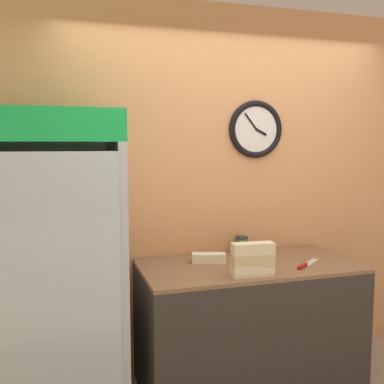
# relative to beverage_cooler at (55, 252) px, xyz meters

# --- Properties ---
(wall_back) EXTENTS (5.20, 0.10, 2.70)m
(wall_back) POSITION_rel_beverage_cooler_xyz_m (1.27, 0.35, 0.32)
(wall_back) COLOR tan
(wall_back) RESTS_ON ground_plane
(prep_counter) EXTENTS (1.48, 0.72, 0.87)m
(prep_counter) POSITION_rel_beverage_cooler_xyz_m (1.27, -0.05, -0.60)
(prep_counter) COLOR #332D28
(prep_counter) RESTS_ON ground_plane
(beverage_cooler) EXTENTS (0.79, 0.71, 1.88)m
(beverage_cooler) POSITION_rel_beverage_cooler_xyz_m (0.00, 0.00, 0.00)
(beverage_cooler) COLOR #B2B7BC
(beverage_cooler) RESTS_ON ground_plane
(sandwich_stack_bottom) EXTENTS (0.27, 0.10, 0.07)m
(sandwich_stack_bottom) POSITION_rel_beverage_cooler_xyz_m (1.18, -0.31, -0.13)
(sandwich_stack_bottom) COLOR beige
(sandwich_stack_bottom) RESTS_ON prep_counter
(sandwich_stack_middle) EXTENTS (0.27, 0.11, 0.07)m
(sandwich_stack_middle) POSITION_rel_beverage_cooler_xyz_m (1.18, -0.31, -0.06)
(sandwich_stack_middle) COLOR tan
(sandwich_stack_middle) RESTS_ON sandwich_stack_bottom
(sandwich_stack_top) EXTENTS (0.27, 0.11, 0.07)m
(sandwich_stack_top) POSITION_rel_beverage_cooler_xyz_m (1.18, -0.31, 0.01)
(sandwich_stack_top) COLOR beige
(sandwich_stack_top) RESTS_ON sandwich_stack_middle
(sandwich_flat_left) EXTENTS (0.25, 0.14, 0.07)m
(sandwich_flat_left) POSITION_rel_beverage_cooler_xyz_m (1.02, 0.06, -0.13)
(sandwich_flat_left) COLOR beige
(sandwich_flat_left) RESTS_ON prep_counter
(sandwich_flat_right) EXTENTS (0.30, 0.19, 0.07)m
(sandwich_flat_right) POSITION_rel_beverage_cooler_xyz_m (1.37, 0.08, -0.13)
(sandwich_flat_right) COLOR beige
(sandwich_flat_right) RESTS_ON prep_counter
(chefs_knife) EXTENTS (0.28, 0.24, 0.02)m
(chefs_knife) POSITION_rel_beverage_cooler_xyz_m (1.62, -0.20, -0.16)
(chefs_knife) COLOR silver
(chefs_knife) RESTS_ON prep_counter
(condiment_jar) EXTENTS (0.10, 0.10, 0.13)m
(condiment_jar) POSITION_rel_beverage_cooler_xyz_m (1.33, 0.23, -0.10)
(condiment_jar) COLOR #336B38
(condiment_jar) RESTS_ON prep_counter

